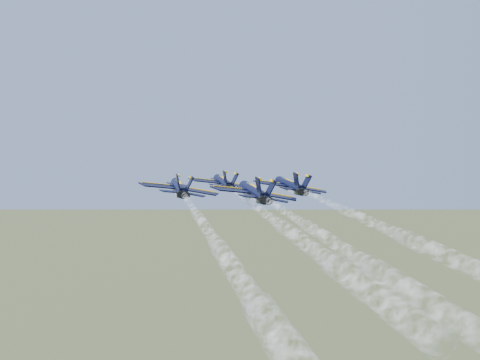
% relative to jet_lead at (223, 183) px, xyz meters
% --- Properties ---
extents(jet_lead, '(12.79, 17.53, 4.17)m').
position_rel_jet_lead_xyz_m(jet_lead, '(0.00, 0.00, 0.00)').
color(jet_lead, black).
extents(jet_left, '(12.79, 17.53, 4.17)m').
position_rel_jet_lead_xyz_m(jet_left, '(-4.14, -14.70, 0.00)').
color(jet_left, black).
extents(jet_right, '(12.79, 17.53, 4.17)m').
position_rel_jet_lead_xyz_m(jet_right, '(13.62, -5.44, 0.00)').
color(jet_right, black).
extents(jet_slot, '(12.79, 17.53, 4.17)m').
position_rel_jet_lead_xyz_m(jet_slot, '(9.82, -20.91, 0.00)').
color(jet_slot, black).
extents(smoke_trail_lead, '(28.83, 62.86, 2.50)m').
position_rel_jet_lead_xyz_m(smoke_trail_lead, '(20.77, -47.45, 0.04)').
color(smoke_trail_lead, white).
extents(smoke_trail_left, '(28.83, 62.86, 2.50)m').
position_rel_jet_lead_xyz_m(smoke_trail_left, '(16.63, -62.15, 0.04)').
color(smoke_trail_left, white).
extents(smoke_trail_right, '(28.83, 62.86, 2.50)m').
position_rel_jet_lead_xyz_m(smoke_trail_right, '(34.39, -52.89, 0.04)').
color(smoke_trail_right, white).
extents(smoke_trail_slot, '(28.83, 62.86, 2.50)m').
position_rel_jet_lead_xyz_m(smoke_trail_slot, '(30.59, -68.35, 0.04)').
color(smoke_trail_slot, white).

